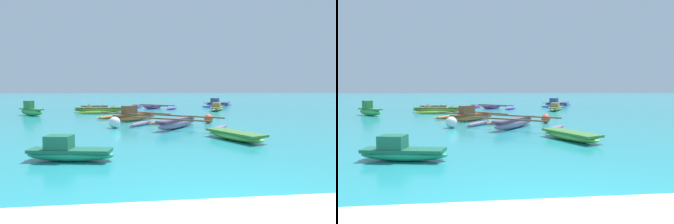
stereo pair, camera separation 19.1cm
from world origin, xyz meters
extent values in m
ellipsoid|color=#96AE31|center=(-3.90, 20.13, 0.19)|extent=(4.09, 1.06, 0.39)
cube|color=#5F6C28|center=(-3.90, 20.13, 0.35)|extent=(3.76, 1.00, 0.08)
cylinder|color=brown|center=(-2.99, 20.05, 0.41)|extent=(0.37, 3.29, 0.07)
cylinder|color=brown|center=(-4.80, 20.21, 0.41)|extent=(0.37, 3.29, 0.07)
ellipsoid|color=#96AE31|center=(-3.75, 21.77, 0.10)|extent=(2.64, 0.44, 0.20)
ellipsoid|color=#96AE31|center=(-4.05, 18.49, 0.10)|extent=(2.64, 0.44, 0.20)
ellipsoid|color=#5168C7|center=(7.27, 26.27, 0.20)|extent=(2.48, 2.15, 0.41)
cube|color=#39457A|center=(7.27, 26.27, 0.37)|extent=(2.30, 2.01, 0.08)
cube|color=#39457A|center=(7.02, 26.46, 0.64)|extent=(0.97, 0.96, 0.45)
cylinder|color=brown|center=(7.72, 25.93, 0.43)|extent=(2.65, 3.44, 0.07)
cylinder|color=brown|center=(6.82, 26.61, 0.43)|extent=(2.65, 3.44, 0.07)
ellipsoid|color=#5168C7|center=(8.57, 27.97, 0.10)|extent=(1.40, 1.13, 0.20)
ellipsoid|color=#5168C7|center=(5.97, 24.57, 0.10)|extent=(1.40, 1.13, 0.20)
ellipsoid|color=#A6797F|center=(-4.65, 23.11, 0.19)|extent=(2.51, 0.81, 0.37)
cube|color=#684F52|center=(-4.65, 23.11, 0.33)|extent=(2.31, 0.77, 0.08)
cylinder|color=brown|center=(-4.10, 23.14, 0.39)|extent=(0.30, 4.34, 0.07)
cylinder|color=brown|center=(-5.21, 23.08, 0.39)|extent=(0.30, 4.34, 0.07)
ellipsoid|color=#A6797F|center=(-4.77, 25.27, 0.10)|extent=(1.59, 0.28, 0.20)
ellipsoid|color=#A6797F|center=(-4.54, 20.94, 0.10)|extent=(1.59, 0.28, 0.20)
ellipsoid|color=#E2CD6B|center=(5.68, 20.94, 0.16)|extent=(2.20, 3.36, 0.32)
cube|color=olive|center=(5.68, 20.94, 0.28)|extent=(2.05, 3.10, 0.08)
cube|color=olive|center=(5.49, 20.56, 0.49)|extent=(0.98, 1.13, 0.35)
ellipsoid|color=#1D9B68|center=(-3.02, 4.30, 0.15)|extent=(2.32, 0.95, 0.31)
cube|color=#1C6246|center=(-3.02, 4.30, 0.27)|extent=(2.13, 0.90, 0.08)
cube|color=#1C6246|center=(-3.29, 4.34, 0.48)|extent=(0.70, 0.58, 0.34)
ellipsoid|color=purple|center=(0.47, 23.69, 0.15)|extent=(2.10, 2.24, 0.29)
cube|color=#562C6F|center=(0.47, 23.69, 0.25)|extent=(1.95, 2.08, 0.08)
cylinder|color=brown|center=(0.83, 24.09, 0.31)|extent=(3.07, 2.73, 0.07)
cylinder|color=brown|center=(0.12, 23.29, 0.31)|extent=(3.07, 2.73, 0.07)
ellipsoid|color=purple|center=(-1.04, 25.02, 0.10)|extent=(1.32, 1.46, 0.20)
ellipsoid|color=purple|center=(1.99, 22.35, 0.10)|extent=(1.32, 1.46, 0.20)
ellipsoid|color=gray|center=(0.67, 10.24, 0.23)|extent=(2.51, 3.21, 0.46)
cube|color=#5B475B|center=(0.67, 10.24, 0.42)|extent=(2.33, 2.97, 0.08)
cylinder|color=brown|center=(1.15, 10.90, 0.48)|extent=(3.23, 2.36, 0.07)
cylinder|color=brown|center=(0.20, 9.58, 0.48)|extent=(3.23, 2.36, 0.07)
ellipsoid|color=gray|center=(-0.92, 11.39, 0.10)|extent=(1.51, 1.99, 0.20)
ellipsoid|color=gray|center=(2.27, 9.09, 0.10)|extent=(1.51, 1.99, 0.20)
ellipsoid|color=#5DC448|center=(2.19, 6.78, 0.15)|extent=(1.77, 2.70, 0.31)
cube|color=#407934|center=(2.19, 6.78, 0.27)|extent=(1.66, 2.49, 0.08)
ellipsoid|color=#CC6632|center=(-1.32, 13.53, 0.21)|extent=(2.52, 2.49, 0.42)
cube|color=brown|center=(-1.32, 13.53, 0.38)|extent=(2.33, 2.30, 0.08)
cube|color=brown|center=(-1.59, 13.27, 0.65)|extent=(0.91, 0.90, 0.46)
cylinder|color=brown|center=(-0.83, 14.01, 0.44)|extent=(2.95, 3.00, 0.07)
cylinder|color=brown|center=(-1.80, 13.05, 0.44)|extent=(2.95, 3.00, 0.07)
ellipsoid|color=#CC6632|center=(-2.77, 15.01, 0.10)|extent=(1.59, 1.57, 0.20)
ellipsoid|color=#CC6632|center=(0.13, 12.05, 0.10)|extent=(1.59, 1.57, 0.20)
ellipsoid|color=#3FC058|center=(-8.19, 17.71, 0.24)|extent=(2.15, 2.00, 0.48)
cube|color=#2F763D|center=(-8.19, 17.71, 0.44)|extent=(1.99, 1.85, 0.08)
cube|color=#2F763D|center=(-8.42, 17.92, 0.74)|extent=(0.78, 0.75, 0.53)
sphere|color=#E54C2D|center=(2.59, 12.03, 0.24)|extent=(0.48, 0.48, 0.48)
sphere|color=white|center=(-2.26, 10.55, 0.27)|extent=(0.53, 0.53, 0.53)
camera|label=1|loc=(-1.47, -3.41, 1.83)|focal=32.00mm
camera|label=2|loc=(-1.28, -3.43, 1.83)|focal=32.00mm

